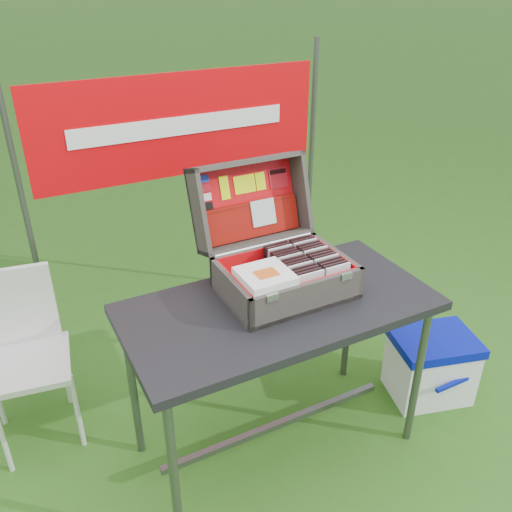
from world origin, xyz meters
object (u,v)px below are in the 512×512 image
cardboard_box (342,306)px  suitcase (279,236)px  table (277,379)px  cooler (431,366)px  chair (27,367)px

cardboard_box → suitcase: bearing=-160.8°
table → cooler: (0.90, -0.07, -0.22)m
table → cooler: size_ratio=3.12×
suitcase → chair: size_ratio=0.64×
table → cooler: 0.93m
table → suitcase: suitcase is taller
suitcase → table: bearing=-118.1°
table → suitcase: 0.66m
table → cardboard_box: (0.80, 0.60, -0.21)m
cooler → chair: 2.02m
suitcase → cardboard_box: 1.23m
suitcase → cooler: suitcase is taller
table → chair: bearing=149.4°
cardboard_box → table: bearing=-156.9°
cooler → cardboard_box: cardboard_box is taller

